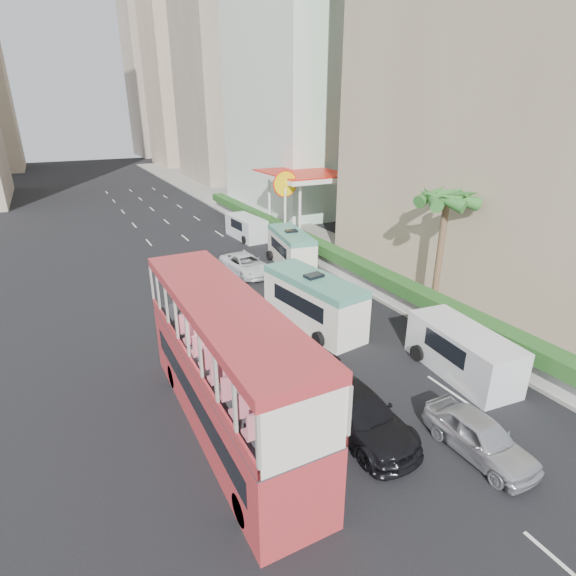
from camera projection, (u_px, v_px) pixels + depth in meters
ground_plane at (363, 383)px, 18.97m from camera, size 200.00×200.00×0.00m
double_decker_bus at (226, 367)px, 15.45m from camera, size 2.50×11.00×5.06m
car_silver_lane_a at (314, 396)px, 18.16m from camera, size 1.94×4.78×1.54m
car_silver_lane_b at (476, 453)px, 15.16m from camera, size 1.64×4.05×1.38m
car_black at (356, 429)px, 16.25m from camera, size 2.36×5.40×1.54m
van_asset at (246, 273)px, 31.59m from camera, size 2.71×4.96×1.32m
minibus_near at (313, 302)px, 23.47m from camera, size 2.92×6.48×2.77m
minibus_far at (291, 249)px, 32.70m from camera, size 2.84×5.96×2.54m
panel_van_near at (462, 352)px, 19.38m from camera, size 2.58×5.34×2.06m
panel_van_far at (246, 228)px, 39.78m from camera, size 2.21×4.91×1.92m
sidewalk at (284, 227)px, 43.37m from camera, size 6.00×120.00×0.18m
kerb_wall at (318, 257)px, 32.90m from camera, size 0.30×44.00×1.00m
hedge at (318, 246)px, 32.58m from camera, size 1.10×44.00×0.70m
palm_tree at (440, 255)px, 24.36m from camera, size 0.36×0.36×6.40m
shell_station at (303, 203)px, 41.16m from camera, size 6.50×8.00×5.50m
tower_mid at (235, 3)px, 65.09m from camera, size 16.00×16.00×50.00m
tower_far_a at (185, 45)px, 85.51m from camera, size 14.00×14.00×44.00m
tower_far_b at (159, 66)px, 104.35m from camera, size 14.00×14.00×40.00m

